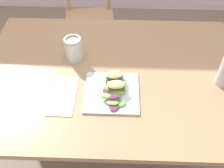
# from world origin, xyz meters

# --- Properties ---
(ground_plane) EXTENTS (7.46, 7.46, 0.00)m
(ground_plane) POSITION_xyz_m (0.00, 0.00, 0.00)
(ground_plane) COLOR #7A6B5B
(dining_table) EXTENTS (1.34, 0.94, 0.74)m
(dining_table) POSITION_xyz_m (0.02, 0.03, 0.63)
(dining_table) COLOR #997551
(dining_table) RESTS_ON ground
(chair_wooden_far) EXTENTS (0.44, 0.44, 0.87)m
(chair_wooden_far) POSITION_xyz_m (-0.20, 0.95, 0.45)
(chair_wooden_far) COLOR tan
(chair_wooden_far) RESTS_ON ground
(plate_lunch) EXTENTS (0.25, 0.25, 0.01)m
(plate_lunch) POSITION_xyz_m (0.02, -0.11, 0.74)
(plate_lunch) COLOR silver
(plate_lunch) RESTS_ON dining_table
(sandwich_half_front) EXTENTS (0.09, 0.07, 0.06)m
(sandwich_half_front) POSITION_xyz_m (0.04, -0.10, 0.78)
(sandwich_half_front) COLOR #DBB270
(sandwich_half_front) RESTS_ON plate_lunch
(sandwich_half_back) EXTENTS (0.09, 0.07, 0.06)m
(sandwich_half_back) POSITION_xyz_m (0.03, -0.04, 0.78)
(sandwich_half_back) COLOR #DBB270
(sandwich_half_back) RESTS_ON plate_lunch
(salad_mixed_greens) EXTENTS (0.13, 0.16, 0.03)m
(salad_mixed_greens) POSITION_xyz_m (0.02, -0.15, 0.76)
(salad_mixed_greens) COLOR #4C2338
(salad_mixed_greens) RESTS_ON plate_lunch
(napkin_folded) EXTENTS (0.12, 0.23, 0.00)m
(napkin_folded) POSITION_xyz_m (-0.20, -0.13, 0.74)
(napkin_folded) COLOR silver
(napkin_folded) RESTS_ON dining_table
(fork_on_napkin) EXTENTS (0.03, 0.19, 0.00)m
(fork_on_napkin) POSITION_xyz_m (-0.20, -0.12, 0.75)
(fork_on_napkin) COLOR silver
(fork_on_napkin) RESTS_ON napkin_folded
(mason_jar_iced_tea) EXTENTS (0.09, 0.09, 0.13)m
(mason_jar_iced_tea) POSITION_xyz_m (-0.18, 0.13, 0.80)
(mason_jar_iced_tea) COLOR #C67528
(mason_jar_iced_tea) RESTS_ON dining_table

